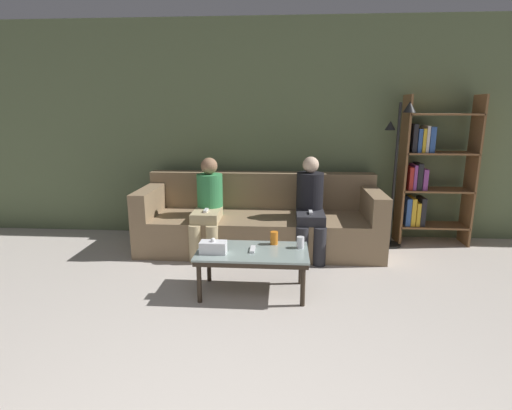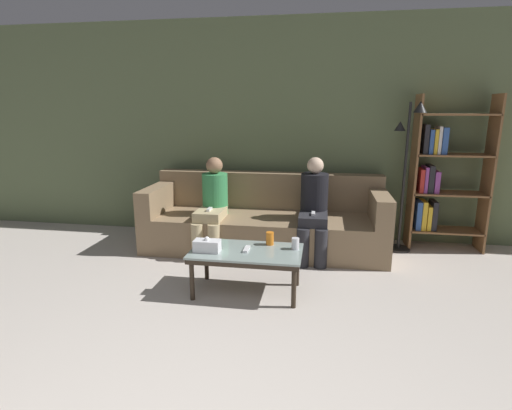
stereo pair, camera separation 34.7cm
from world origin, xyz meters
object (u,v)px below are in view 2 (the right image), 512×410
cup_near_left (270,238)px  game_remote (247,249)px  coffee_table (247,255)px  tissue_box (207,246)px  cup_near_right (295,244)px  standing_lamp (407,162)px  seated_person_mid_left (314,207)px  bookshelf (440,177)px  seated_person_left_end (212,204)px  couch (265,222)px

cup_near_left → game_remote: cup_near_left is taller
cup_near_left → coffee_table: bearing=-135.3°
tissue_box → cup_near_left: bearing=27.3°
cup_near_left → cup_near_right: size_ratio=1.15×
standing_lamp → seated_person_mid_left: standing_lamp is taller
cup_near_right → bookshelf: 2.09m
tissue_box → seated_person_mid_left: 1.37m
tissue_box → bookshelf: bookshelf is taller
standing_lamp → game_remote: bearing=-138.3°
bookshelf → seated_person_left_end: size_ratio=1.64×
seated_person_mid_left → seated_person_left_end: bearing=-179.6°
cup_near_right → game_remote: (-0.41, -0.09, -0.04)m
seated_person_mid_left → cup_near_right: bearing=-98.5°
game_remote → bookshelf: 2.46m
couch → tissue_box: bearing=-103.7°
couch → tissue_box: (-0.31, -1.28, 0.14)m
couch → coffee_table: couch is taller
couch → cup_near_left: (0.19, -1.02, 0.15)m
tissue_box → standing_lamp: standing_lamp is taller
cup_near_right → seated_person_left_end: 1.31m
tissue_box → standing_lamp: (1.84, 1.44, 0.57)m
standing_lamp → seated_person_left_end: size_ratio=1.57×
coffee_table → seated_person_left_end: seated_person_left_end is taller
seated_person_left_end → cup_near_right: bearing=-41.8°
game_remote → cup_near_right: bearing=13.1°
cup_near_left → seated_person_mid_left: (0.36, 0.80, 0.11)m
tissue_box → seated_person_mid_left: seated_person_mid_left is taller
bookshelf → standing_lamp: 0.45m
cup_near_left → standing_lamp: size_ratio=0.07×
cup_near_right → seated_person_left_end: (-0.97, 0.87, 0.11)m
standing_lamp → seated_person_left_end: 2.17m
cup_near_right → standing_lamp: size_ratio=0.06×
coffee_table → standing_lamp: (1.52, 1.35, 0.66)m
cup_near_left → seated_person_mid_left: bearing=65.6°
game_remote → bookshelf: bearing=38.1°
game_remote → seated_person_left_end: bearing=120.3°
cup_near_right → bookshelf: bookshelf is taller
couch → bookshelf: size_ratio=1.55×
couch → game_remote: bearing=-89.4°
cup_near_left → bookshelf: bearing=37.3°
bookshelf → game_remote: bearing=-141.9°
cup_near_left → cup_near_right: cup_near_left is taller
cup_near_left → tissue_box: bearing=-152.7°
game_remote → cup_near_left: bearing=44.7°
cup_near_right → game_remote: 0.42m
coffee_table → tissue_box: 0.35m
cup_near_left → game_remote: 0.25m
seated_person_mid_left → couch: bearing=158.0°
tissue_box → couch: bearing=76.3°
coffee_table → tissue_box: (-0.32, -0.08, 0.09)m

